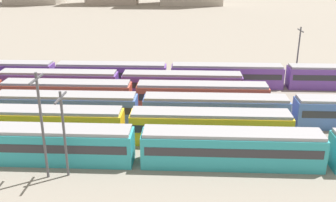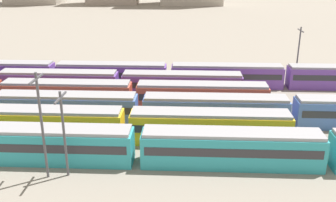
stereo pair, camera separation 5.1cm
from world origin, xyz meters
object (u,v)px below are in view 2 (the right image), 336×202
object	(u,v)px
train_track_0	(137,146)
catenary_pole_0	(42,122)
train_track_3	(67,94)
train_track_5	(169,75)
train_track_2	(215,110)
train_track_1	(45,123)
catenary_pole_2	(64,130)
catenary_pole_1	(298,52)
train_track_4	(59,83)

from	to	relation	value
train_track_0	catenary_pole_0	world-z (taller)	catenary_pole_0
train_track_3	train_track_5	world-z (taller)	same
train_track_0	train_track_3	size ratio (longest dim) A/B	1.34
train_track_2	train_track_1	bearing A→B (deg)	-165.32
train_track_0	catenary_pole_0	size ratio (longest dim) A/B	7.18
train_track_5	catenary_pole_2	xyz separation A→B (m)	(-8.41, -28.74, 2.90)
train_track_5	train_track_3	bearing A→B (deg)	-143.05
train_track_0	train_track_2	xyz separation A→B (m)	(8.54, 10.40, 0.00)
train_track_2	catenary_pole_1	world-z (taller)	catenary_pole_1
train_track_2	train_track_0	bearing A→B (deg)	-129.39
train_track_0	catenary_pole_0	bearing A→B (deg)	-159.13
train_track_0	train_track_1	distance (m)	12.44
train_track_1	train_track_2	size ratio (longest dim) A/B	0.60
train_track_4	catenary_pole_2	bearing A→B (deg)	-70.69
train_track_0	catenary_pole_2	xyz separation A→B (m)	(-6.42, -2.74, 2.90)
train_track_3	train_track_4	world-z (taller)	same
train_track_4	train_track_5	distance (m)	17.45
train_track_5	train_track_2	bearing A→B (deg)	-67.23
train_track_0	train_track_2	distance (m)	13.46
train_track_0	catenary_pole_1	xyz separation A→B (m)	(23.44, 29.12, 3.33)
catenary_pole_1	catenary_pole_2	size ratio (longest dim) A/B	1.10
train_track_2	train_track_4	distance (m)	25.43
train_track_1	train_track_4	xyz separation A→B (m)	(-3.36, 15.60, 0.00)
train_track_4	train_track_0	bearing A→B (deg)	-54.81
catenary_pole_2	train_track_2	bearing A→B (deg)	41.29
train_track_5	catenary_pole_1	distance (m)	21.93
catenary_pole_2	catenary_pole_1	bearing A→B (deg)	46.85
train_track_3	catenary_pole_2	size ratio (longest dim) A/B	6.52
train_track_1	catenary_pole_0	world-z (taller)	catenary_pole_0
train_track_1	train_track_3	bearing A→B (deg)	92.91
train_track_3	train_track_2	bearing A→B (deg)	-14.32
train_track_5	catenary_pole_2	size ratio (longest dim) A/B	8.73
train_track_3	catenary_pole_1	bearing A→B (deg)	20.97
train_track_1	catenary_pole_0	distance (m)	9.69
train_track_2	catenary_pole_1	xyz separation A→B (m)	(14.90, 18.72, 3.33)
train_track_3	catenary_pole_0	world-z (taller)	catenary_pole_0
train_track_2	catenary_pole_1	distance (m)	24.16
catenary_pole_2	train_track_1	bearing A→B (deg)	121.62
catenary_pole_0	catenary_pole_2	distance (m)	2.10
catenary_pole_1	catenary_pole_2	distance (m)	43.67
train_track_1	train_track_5	size ratio (longest dim) A/B	0.75
train_track_3	train_track_4	xyz separation A→B (m)	(-2.84, 5.20, 0.00)
train_track_2	train_track_4	bearing A→B (deg)	155.86
train_track_0	train_track_1	xyz separation A→B (m)	(-11.30, 5.20, -0.00)
train_track_2	catenary_pole_1	size ratio (longest dim) A/B	9.97
train_track_2	catenary_pole_2	bearing A→B (deg)	-138.71
train_track_2	train_track_3	world-z (taller)	same
catenary_pole_2	train_track_0	bearing A→B (deg)	23.08
train_track_0	train_track_2	world-z (taller)	same
train_track_2	train_track_4	world-z (taller)	same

